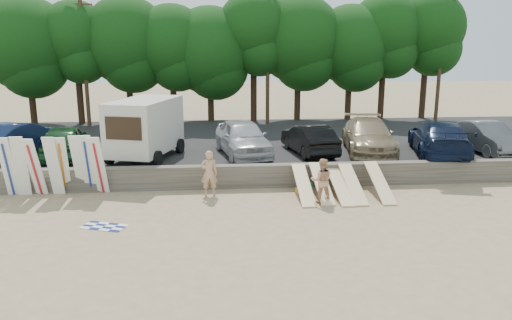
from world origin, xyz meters
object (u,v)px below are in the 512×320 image
(car_2, at_px, (243,138))
(car_4, at_px, (369,136))
(car_6, at_px, (487,137))
(cooler, at_px, (307,186))
(car_1, at_px, (65,141))
(car_5, at_px, (439,138))
(beachgoer_a, at_px, (209,173))
(car_3, at_px, (309,139))
(car_0, at_px, (5,142))
(box_trailer, at_px, (145,126))
(beachgoer_b, at_px, (322,181))

(car_2, bearing_deg, car_4, -8.45)
(car_6, distance_m, cooler, 10.50)
(car_2, bearing_deg, car_1, 168.82)
(car_4, xyz_separation_m, car_5, (3.24, -1.03, 0.02))
(car_5, relative_size, beachgoer_a, 3.08)
(car_2, height_order, cooler, car_2)
(car_1, bearing_deg, car_4, 171.66)
(car_3, bearing_deg, car_0, -10.69)
(box_trailer, distance_m, car_3, 8.05)
(beachgoer_b, bearing_deg, beachgoer_a, -9.45)
(car_6, xyz_separation_m, cooler, (-9.83, -3.47, -1.31))
(car_4, xyz_separation_m, beachgoer_a, (-8.06, -4.57, -0.58))
(car_1, relative_size, beachgoer_a, 2.52)
(car_1, bearing_deg, car_0, -10.20)
(beachgoer_a, bearing_deg, car_2, -113.40)
(box_trailer, height_order, beachgoer_b, box_trailer)
(car_6, xyz_separation_m, beachgoer_a, (-14.01, -3.96, -0.52))
(car_2, bearing_deg, car_0, 168.65)
(car_1, height_order, car_5, car_5)
(car_1, xyz_separation_m, beachgoer_b, (11.36, -5.73, -0.63))
(car_0, bearing_deg, car_4, 22.02)
(cooler, bearing_deg, beachgoer_b, -90.57)
(cooler, bearing_deg, car_4, 38.57)
(box_trailer, xyz_separation_m, beachgoer_b, (7.44, -5.27, -1.41))
(car_0, relative_size, car_2, 0.96)
(car_2, distance_m, car_5, 9.69)
(car_4, xyz_separation_m, beachgoer_b, (-3.65, -5.82, -0.64))
(car_4, bearing_deg, cooler, -124.39)
(car_5, height_order, beachgoer_a, car_5)
(car_0, bearing_deg, car_2, 20.97)
(car_5, bearing_deg, car_1, 11.40)
(car_2, relative_size, beachgoer_a, 2.71)
(beachgoer_b, bearing_deg, car_5, -138.81)
(box_trailer, bearing_deg, car_2, 20.75)
(car_1, xyz_separation_m, car_6, (20.97, -0.52, -0.05))
(box_trailer, bearing_deg, beachgoer_b, -18.69)
(car_3, xyz_separation_m, cooler, (-0.78, -3.89, -1.28))
(car_4, distance_m, car_5, 3.40)
(box_trailer, relative_size, beachgoer_b, 2.77)
(car_2, distance_m, car_3, 3.32)
(car_5, relative_size, beachgoer_b, 3.31)
(car_6, bearing_deg, car_5, -173.55)
(car_5, distance_m, car_6, 2.75)
(car_0, bearing_deg, box_trailer, 17.44)
(car_1, bearing_deg, car_3, 170.87)
(car_4, relative_size, car_6, 1.22)
(car_4, height_order, cooler, car_4)
(car_2, relative_size, car_6, 1.11)
(car_0, height_order, car_4, car_4)
(car_4, bearing_deg, car_6, 3.31)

